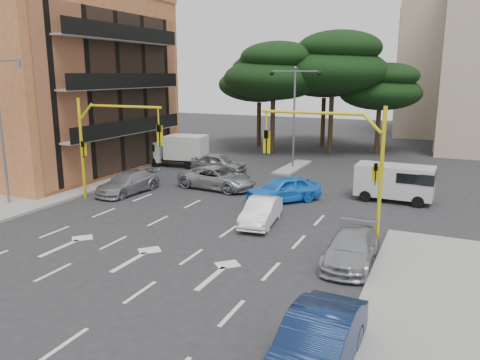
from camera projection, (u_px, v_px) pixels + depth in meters
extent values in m
plane|color=#28282B|center=(192.00, 226.00, 23.13)|extent=(120.00, 120.00, 0.00)
cube|color=gray|center=(293.00, 167.00, 37.33)|extent=(1.40, 6.00, 0.15)
cube|color=#A16432|center=(40.00, 85.00, 36.04)|extent=(15.00, 16.00, 13.00)
cube|color=black|center=(119.00, 93.00, 33.11)|extent=(0.12, 14.72, 11.20)
cube|color=black|center=(443.00, 62.00, 45.68)|extent=(0.12, 11.04, 16.20)
cube|color=#BEA98F|center=(473.00, 68.00, 55.22)|extent=(16.00, 12.00, 16.00)
cube|color=black|center=(401.00, 73.00, 58.57)|extent=(0.12, 11.04, 14.20)
cylinder|color=#382616|center=(273.00, 127.00, 43.73)|extent=(0.44, 0.44, 4.95)
ellipsoid|color=black|center=(273.00, 79.00, 42.75)|extent=(9.15, 9.15, 3.87)
ellipsoid|color=black|center=(278.00, 57.00, 41.74)|extent=(6.86, 6.86, 2.86)
ellipsoid|color=black|center=(270.00, 64.00, 42.93)|extent=(6.07, 6.07, 2.64)
cylinder|color=#382616|center=(331.00, 125.00, 43.45)|extent=(0.44, 0.44, 5.40)
ellipsoid|color=black|center=(333.00, 72.00, 42.38)|extent=(9.98, 9.98, 4.22)
ellipsoid|color=black|center=(339.00, 48.00, 41.33)|extent=(7.49, 7.49, 3.12)
ellipsoid|color=black|center=(329.00, 55.00, 42.53)|extent=(6.62, 6.62, 2.88)
cylinder|color=#382616|center=(259.00, 124.00, 48.54)|extent=(0.44, 0.44, 4.50)
ellipsoid|color=black|center=(259.00, 85.00, 47.65)|extent=(8.32, 8.32, 3.52)
ellipsoid|color=black|center=(263.00, 67.00, 46.68)|extent=(6.24, 6.24, 2.60)
ellipsoid|color=black|center=(256.00, 73.00, 47.85)|extent=(5.52, 5.52, 2.40)
cylinder|color=#382616|center=(378.00, 132.00, 43.77)|extent=(0.44, 0.44, 4.05)
ellipsoid|color=black|center=(380.00, 93.00, 42.96)|extent=(7.49, 7.49, 3.17)
ellipsoid|color=black|center=(387.00, 76.00, 42.03)|extent=(5.62, 5.62, 2.34)
ellipsoid|color=black|center=(376.00, 81.00, 43.19)|extent=(4.97, 4.97, 2.16)
cylinder|color=#382616|center=(323.00, 122.00, 48.75)|extent=(0.44, 0.44, 4.95)
ellipsoid|color=black|center=(325.00, 78.00, 47.76)|extent=(9.15, 9.15, 3.87)
ellipsoid|color=black|center=(330.00, 59.00, 46.75)|extent=(6.86, 6.86, 2.86)
ellipsoid|color=black|center=(321.00, 65.00, 47.94)|extent=(6.07, 6.07, 2.64)
cylinder|color=yellow|center=(381.00, 174.00, 20.78)|extent=(0.18, 0.18, 6.00)
cylinder|color=yellow|center=(372.00, 123.00, 20.51)|extent=(0.95, 0.14, 0.95)
cylinder|color=yellow|center=(311.00, 113.00, 21.53)|extent=(4.80, 0.14, 0.14)
cylinder|color=yellow|center=(266.00, 121.00, 22.52)|extent=(0.08, 0.08, 0.90)
imported|color=black|center=(266.00, 142.00, 22.75)|extent=(0.20, 0.24, 1.20)
cube|color=yellow|center=(267.00, 142.00, 22.82)|extent=(0.36, 0.06, 1.10)
imported|color=black|center=(375.00, 174.00, 20.74)|extent=(0.16, 0.20, 1.00)
cube|color=yellow|center=(376.00, 174.00, 20.83)|extent=(0.35, 0.08, 0.70)
cylinder|color=yellow|center=(82.00, 149.00, 27.70)|extent=(0.18, 0.18, 6.00)
cylinder|color=yellow|center=(86.00, 111.00, 26.98)|extent=(0.95, 0.14, 0.95)
cylinder|color=yellow|center=(125.00, 106.00, 25.80)|extent=(4.80, 0.14, 0.14)
cylinder|color=yellow|center=(158.00, 116.00, 25.01)|extent=(0.08, 0.08, 0.90)
imported|color=black|center=(159.00, 136.00, 25.24)|extent=(0.20, 0.24, 1.20)
cube|color=yellow|center=(160.00, 135.00, 25.32)|extent=(0.36, 0.06, 1.10)
imported|color=black|center=(83.00, 150.00, 27.48)|extent=(0.16, 0.20, 1.00)
cube|color=yellow|center=(84.00, 149.00, 27.57)|extent=(0.35, 0.08, 0.70)
cylinder|color=slate|center=(1.00, 133.00, 25.95)|extent=(0.16, 0.16, 8.00)
cylinder|color=slate|center=(5.00, 60.00, 24.72)|extent=(1.80, 0.10, 0.10)
cylinder|color=slate|center=(19.00, 63.00, 24.35)|extent=(0.20, 0.20, 0.45)
cylinder|color=slate|center=(294.00, 119.00, 36.48)|extent=(0.16, 0.16, 7.50)
cylinder|color=slate|center=(284.00, 71.00, 36.04)|extent=(1.80, 0.10, 0.10)
sphere|color=black|center=(272.00, 73.00, 36.47)|extent=(0.36, 0.36, 0.36)
cylinder|color=slate|center=(307.00, 71.00, 35.31)|extent=(1.80, 0.10, 0.10)
sphere|color=black|center=(319.00, 73.00, 34.94)|extent=(0.36, 0.36, 0.36)
sphere|color=slate|center=(295.00, 68.00, 35.62)|extent=(0.24, 0.24, 0.24)
imported|color=white|center=(261.00, 212.00, 23.28)|extent=(1.86, 4.08, 1.30)
imported|color=blue|center=(284.00, 189.00, 27.42)|extent=(4.33, 4.52, 1.52)
imported|color=#96999E|center=(128.00, 183.00, 29.39)|extent=(2.30, 4.81, 1.35)
imported|color=#9C9FA4|center=(217.00, 178.00, 30.53)|extent=(5.43, 2.95, 1.45)
imported|color=gray|center=(219.00, 163.00, 35.48)|extent=(4.34, 1.82, 1.47)
imported|color=#0D1C41|center=(317.00, 345.00, 11.62)|extent=(1.77, 4.70, 1.53)
imported|color=#9A9CA1|center=(351.00, 248.00, 18.45)|extent=(1.93, 4.49, 1.29)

